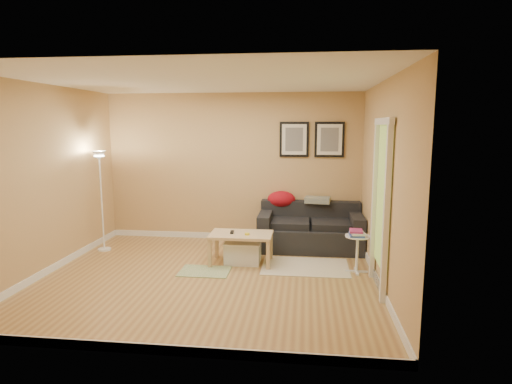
# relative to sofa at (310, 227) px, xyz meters

# --- Properties ---
(floor) EXTENTS (4.50, 4.50, 0.00)m
(floor) POSITION_rel_sofa_xyz_m (-1.38, -1.53, -0.38)
(floor) COLOR #AF884B
(floor) RESTS_ON ground
(ceiling) EXTENTS (4.50, 4.50, 0.00)m
(ceiling) POSITION_rel_sofa_xyz_m (-1.38, -1.53, 2.23)
(ceiling) COLOR white
(ceiling) RESTS_ON wall_back
(wall_back) EXTENTS (4.50, 0.00, 4.50)m
(wall_back) POSITION_rel_sofa_xyz_m (-1.38, 0.47, 0.92)
(wall_back) COLOR tan
(wall_back) RESTS_ON ground
(wall_front) EXTENTS (4.50, 0.00, 4.50)m
(wall_front) POSITION_rel_sofa_xyz_m (-1.38, -3.53, 0.92)
(wall_front) COLOR tan
(wall_front) RESTS_ON ground
(wall_left) EXTENTS (0.00, 4.00, 4.00)m
(wall_left) POSITION_rel_sofa_xyz_m (-3.63, -1.53, 0.92)
(wall_left) COLOR tan
(wall_left) RESTS_ON ground
(wall_right) EXTENTS (0.00, 4.00, 4.00)m
(wall_right) POSITION_rel_sofa_xyz_m (0.87, -1.53, 0.92)
(wall_right) COLOR tan
(wall_right) RESTS_ON ground
(baseboard_back) EXTENTS (4.50, 0.02, 0.10)m
(baseboard_back) POSITION_rel_sofa_xyz_m (-1.38, 0.46, -0.33)
(baseboard_back) COLOR white
(baseboard_back) RESTS_ON ground
(baseboard_front) EXTENTS (4.50, 0.02, 0.10)m
(baseboard_front) POSITION_rel_sofa_xyz_m (-1.38, -3.52, -0.33)
(baseboard_front) COLOR white
(baseboard_front) RESTS_ON ground
(baseboard_left) EXTENTS (0.02, 4.00, 0.10)m
(baseboard_left) POSITION_rel_sofa_xyz_m (-3.62, -1.53, -0.33)
(baseboard_left) COLOR white
(baseboard_left) RESTS_ON ground
(baseboard_right) EXTENTS (0.02, 4.00, 0.10)m
(baseboard_right) POSITION_rel_sofa_xyz_m (0.86, -1.53, -0.33)
(baseboard_right) COLOR white
(baseboard_right) RESTS_ON ground
(sofa) EXTENTS (1.70, 0.90, 0.75)m
(sofa) POSITION_rel_sofa_xyz_m (0.00, 0.00, 0.00)
(sofa) COLOR black
(sofa) RESTS_ON ground
(red_throw) EXTENTS (0.48, 0.36, 0.28)m
(red_throw) POSITION_rel_sofa_xyz_m (-0.50, 0.33, 0.40)
(red_throw) COLOR #A70F23
(red_throw) RESTS_ON sofa
(plaid_throw) EXTENTS (0.45, 0.32, 0.10)m
(plaid_throw) POSITION_rel_sofa_xyz_m (0.12, 0.28, 0.41)
(plaid_throw) COLOR tan
(plaid_throw) RESTS_ON sofa
(framed_print_left) EXTENTS (0.50, 0.04, 0.60)m
(framed_print_left) POSITION_rel_sofa_xyz_m (-0.30, 0.45, 1.43)
(framed_print_left) COLOR black
(framed_print_left) RESTS_ON wall_back
(framed_print_right) EXTENTS (0.50, 0.04, 0.60)m
(framed_print_right) POSITION_rel_sofa_xyz_m (0.30, 0.45, 1.43)
(framed_print_right) COLOR black
(framed_print_right) RESTS_ON wall_back
(area_rug) EXTENTS (1.25, 0.85, 0.01)m
(area_rug) POSITION_rel_sofa_xyz_m (-0.08, -0.96, -0.37)
(area_rug) COLOR beige
(area_rug) RESTS_ON ground
(green_runner) EXTENTS (0.70, 0.50, 0.01)m
(green_runner) POSITION_rel_sofa_xyz_m (-1.48, -1.32, -0.37)
(green_runner) COLOR #668C4C
(green_runner) RESTS_ON ground
(coffee_table) EXTENTS (1.04, 0.81, 0.46)m
(coffee_table) POSITION_rel_sofa_xyz_m (-1.03, -0.90, -0.15)
(coffee_table) COLOR tan
(coffee_table) RESTS_ON ground
(remote_control) EXTENTS (0.07, 0.16, 0.02)m
(remote_control) POSITION_rel_sofa_xyz_m (-1.17, -0.87, 0.09)
(remote_control) COLOR black
(remote_control) RESTS_ON coffee_table
(tape_roll) EXTENTS (0.07, 0.07, 0.03)m
(tape_roll) POSITION_rel_sofa_xyz_m (-0.92, -0.98, 0.10)
(tape_roll) COLOR yellow
(tape_roll) RESTS_ON coffee_table
(storage_bin) EXTENTS (0.54, 0.39, 0.33)m
(storage_bin) POSITION_rel_sofa_xyz_m (-1.01, -0.87, -0.21)
(storage_bin) COLOR white
(storage_bin) RESTS_ON ground
(side_table) EXTENTS (0.35, 0.35, 0.53)m
(side_table) POSITION_rel_sofa_xyz_m (0.64, -1.10, -0.11)
(side_table) COLOR white
(side_table) RESTS_ON ground
(book_stack) EXTENTS (0.21, 0.27, 0.08)m
(book_stack) POSITION_rel_sofa_xyz_m (0.62, -1.11, 0.20)
(book_stack) COLOR #304892
(book_stack) RESTS_ON side_table
(floor_lamp) EXTENTS (0.21, 0.21, 1.64)m
(floor_lamp) POSITION_rel_sofa_xyz_m (-3.38, -0.49, 0.40)
(floor_lamp) COLOR white
(floor_lamp) RESTS_ON ground
(doorway) EXTENTS (0.12, 1.01, 2.13)m
(doorway) POSITION_rel_sofa_xyz_m (0.82, -1.68, 0.65)
(doorway) COLOR white
(doorway) RESTS_ON ground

